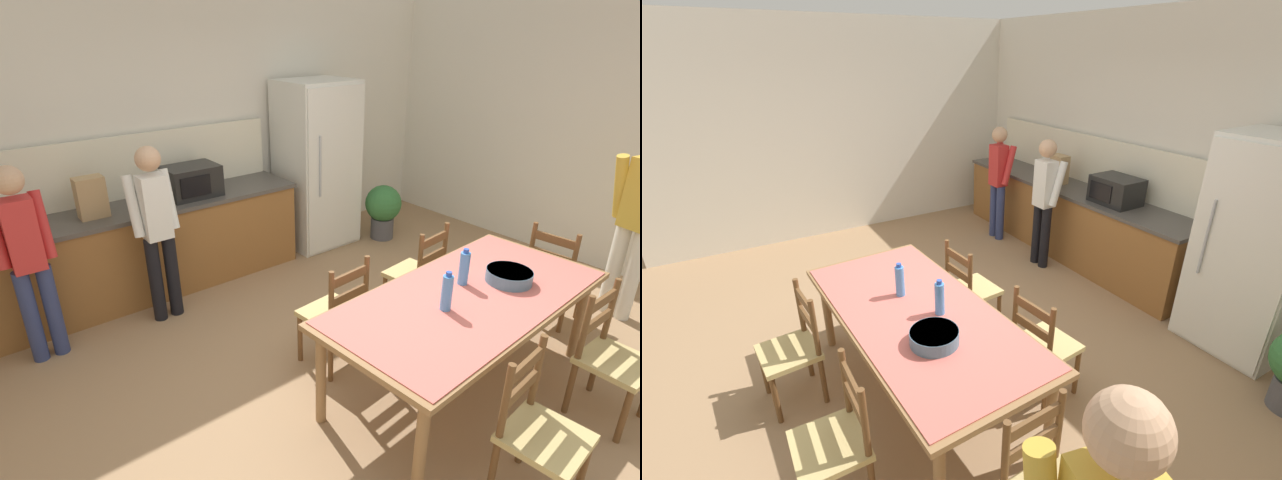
% 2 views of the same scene
% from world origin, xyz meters
% --- Properties ---
extents(ground_plane, '(8.32, 8.32, 0.00)m').
position_xyz_m(ground_plane, '(0.00, 0.00, 0.00)').
color(ground_plane, '#9E7A56').
extents(wall_back, '(6.52, 0.12, 2.90)m').
position_xyz_m(wall_back, '(0.00, 2.66, 1.45)').
color(wall_back, silver).
rests_on(wall_back, ground).
extents(wall_left, '(0.12, 5.20, 2.90)m').
position_xyz_m(wall_left, '(-3.26, 0.00, 1.45)').
color(wall_left, silver).
rests_on(wall_left, ground).
extents(kitchen_counter, '(3.59, 0.66, 0.89)m').
position_xyz_m(kitchen_counter, '(-1.03, 2.23, 0.45)').
color(kitchen_counter, brown).
rests_on(kitchen_counter, ground).
extents(counter_splashback, '(3.55, 0.03, 0.60)m').
position_xyz_m(counter_splashback, '(-1.03, 2.54, 1.19)').
color(counter_splashback, '#EFE8CB').
rests_on(counter_splashback, kitchen_counter).
extents(refrigerator, '(0.81, 0.73, 1.89)m').
position_xyz_m(refrigerator, '(1.27, 2.19, 0.95)').
color(refrigerator, silver).
rests_on(refrigerator, ground).
extents(microwave, '(0.50, 0.39, 0.30)m').
position_xyz_m(microwave, '(-0.27, 2.21, 1.04)').
color(microwave, black).
rests_on(microwave, kitchen_counter).
extents(paper_bag, '(0.24, 0.16, 0.36)m').
position_xyz_m(paper_bag, '(-1.21, 2.20, 1.07)').
color(paper_bag, tan).
rests_on(paper_bag, kitchen_counter).
extents(dining_table, '(2.22, 1.11, 0.76)m').
position_xyz_m(dining_table, '(0.41, -0.55, 0.69)').
color(dining_table, olive).
rests_on(dining_table, ground).
extents(bottle_near_centre, '(0.07, 0.07, 0.27)m').
position_xyz_m(bottle_near_centre, '(0.14, -0.57, 0.88)').
color(bottle_near_centre, '#4C8ED6').
rests_on(bottle_near_centre, dining_table).
extents(bottle_off_centre, '(0.07, 0.07, 0.27)m').
position_xyz_m(bottle_off_centre, '(0.51, -0.42, 0.88)').
color(bottle_off_centre, '#4C8ED6').
rests_on(bottle_off_centre, dining_table).
extents(serving_bowl, '(0.32, 0.32, 0.09)m').
position_xyz_m(serving_bowl, '(0.79, -0.61, 0.81)').
color(serving_bowl, slate).
rests_on(serving_bowl, dining_table).
extents(chair_side_far_right, '(0.46, 0.44, 0.91)m').
position_xyz_m(chair_side_far_right, '(0.86, 0.26, 0.44)').
color(chair_side_far_right, brown).
rests_on(chair_side_far_right, ground).
extents(chair_side_near_left, '(0.45, 0.44, 0.91)m').
position_xyz_m(chair_side_near_left, '(-0.04, -1.37, 0.44)').
color(chair_side_near_left, brown).
rests_on(chair_side_near_left, ground).
extents(chair_side_far_left, '(0.45, 0.43, 0.91)m').
position_xyz_m(chair_side_far_left, '(-0.12, 0.21, 0.44)').
color(chair_side_far_left, brown).
rests_on(chair_side_far_left, ground).
extents(chair_side_near_right, '(0.42, 0.40, 0.91)m').
position_xyz_m(chair_side_near_right, '(0.94, -1.32, 0.44)').
color(chair_side_near_right, brown).
rests_on(chair_side_near_right, ground).
extents(person_at_sink, '(0.39, 0.27, 1.56)m').
position_xyz_m(person_at_sink, '(-1.83, 1.71, 0.88)').
color(person_at_sink, navy).
rests_on(person_at_sink, ground).
extents(person_at_counter, '(0.39, 0.27, 1.56)m').
position_xyz_m(person_at_counter, '(-0.85, 1.69, 0.88)').
color(person_at_counter, black).
rests_on(person_at_counter, ground).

